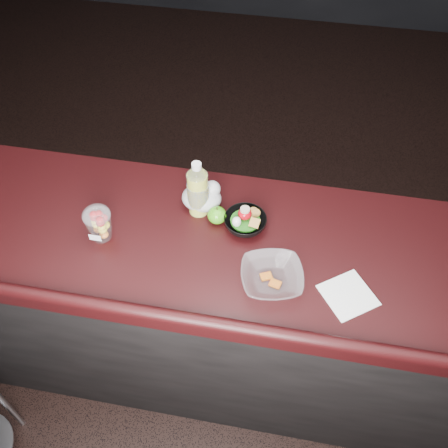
{
  "coord_description": "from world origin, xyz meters",
  "views": [
    {
      "loc": [
        0.29,
        -0.83,
        2.47
      ],
      "look_at": [
        0.09,
        0.32,
        1.1
      ],
      "focal_mm": 40.0,
      "sensor_mm": 36.0,
      "label": 1
    }
  ],
  "objects": [
    {
      "name": "snack_bowl",
      "position": [
        0.15,
        0.38,
        1.05
      ],
      "size": [
        0.18,
        0.18,
        0.09
      ],
      "rotation": [
        0.0,
        0.0,
        0.1
      ],
      "color": "black",
      "rests_on": "counter"
    },
    {
      "name": "room_shell",
      "position": [
        0.0,
        0.0,
        1.83
      ],
      "size": [
        8.0,
        8.0,
        8.0
      ],
      "color": "black",
      "rests_on": "ground"
    },
    {
      "name": "plastic_bag",
      "position": [
        -0.02,
        0.46,
        1.07
      ],
      "size": [
        0.16,
        0.13,
        0.11
      ],
      "color": "silver",
      "rests_on": "counter"
    },
    {
      "name": "ground",
      "position": [
        0.0,
        0.0,
        0.0
      ],
      "size": [
        8.0,
        8.0,
        0.0
      ],
      "primitive_type": "plane",
      "color": "black",
      "rests_on": "ground"
    },
    {
      "name": "fruit_cup",
      "position": [
        -0.36,
        0.24,
        1.09
      ],
      "size": [
        0.1,
        0.1,
        0.15
      ],
      "color": "white",
      "rests_on": "counter"
    },
    {
      "name": "paper_napkin",
      "position": [
        0.55,
        0.14,
        1.02
      ],
      "size": [
        0.22,
        0.22,
        0.0
      ],
      "primitive_type": "cube",
      "rotation": [
        0.0,
        0.0,
        0.63
      ],
      "color": "white",
      "rests_on": "counter"
    },
    {
      "name": "takeout_bowl",
      "position": [
        0.28,
        0.15,
        1.05
      ],
      "size": [
        0.26,
        0.26,
        0.05
      ],
      "rotation": [
        0.0,
        0.0,
        0.22
      ],
      "color": "silver",
      "rests_on": "counter"
    },
    {
      "name": "counter",
      "position": [
        0.0,
        0.3,
        0.51
      ],
      "size": [
        4.06,
        0.71,
        1.02
      ],
      "color": "black",
      "rests_on": "ground"
    },
    {
      "name": "green_apple",
      "position": [
        0.04,
        0.39,
        1.05
      ],
      "size": [
        0.07,
        0.07,
        0.08
      ],
      "color": "#2C7F0E",
      "rests_on": "counter"
    },
    {
      "name": "lemonade_bottle",
      "position": [
        -0.04,
        0.43,
        1.12
      ],
      "size": [
        0.08,
        0.08,
        0.25
      ],
      "color": "gold",
      "rests_on": "counter"
    }
  ]
}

